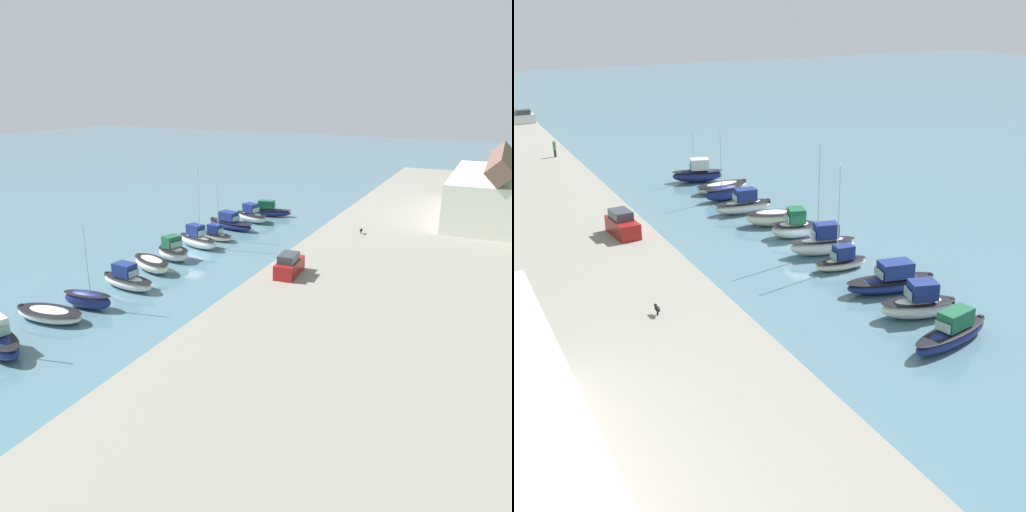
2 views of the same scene
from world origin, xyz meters
The scene contains 16 objects.
ground_plane centered at (0.00, 0.00, 0.00)m, with size 320.00×320.00×0.00m, color slate.
moored_boat_0 centered at (-20.65, 0.32, 0.87)m, with size 3.38×7.23×2.40m.
moored_boat_1 centered at (-16.34, -0.33, 1.00)m, with size 3.54×5.81×2.72m.
moored_boat_2 centered at (-11.72, -1.32, 0.87)m, with size 3.50×7.51×2.41m.
moored_boat_3 centered at (-6.13, -0.31, 0.76)m, with size 1.94×4.72×8.78m.
moored_boat_4 centered at (-2.44, -0.74, 1.08)m, with size 3.20×6.20×9.92m.
moored_boat_5 centered at (2.67, -0.69, 1.04)m, with size 3.58×4.83×2.81m.
moored_boat_6 centered at (6.71, -0.60, 0.82)m, with size 3.97×5.90×1.56m.
moored_boat_7 centered at (11.74, 0.34, 0.93)m, with size 2.48×6.21×2.56m.
moored_boat_8 centered at (16.94, 0.27, 0.89)m, with size 2.16×4.93×7.77m.
moored_boat_9 centered at (20.19, -0.85, 0.60)m, with size 3.22×6.59×1.12m.
moored_boat_10 centered at (25.70, -0.05, 1.03)m, with size 3.77×6.42×6.27m.
parked_car_0 centered at (5.54, 14.68, 2.66)m, with size 4.33×2.12×2.16m.
parked_car_1 centered at (65.28, 14.14, 2.66)m, with size 2.12×4.33×2.16m.
person_on_quay centered at (39.01, 13.99, 2.85)m, with size 0.40×0.40×2.14m.
dog_on_quay centered at (-11.26, 17.12, 2.20)m, with size 0.87×0.31×0.68m.
Camera 2 is at (-52.42, 29.51, 21.93)m, focal length 50.00 mm.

